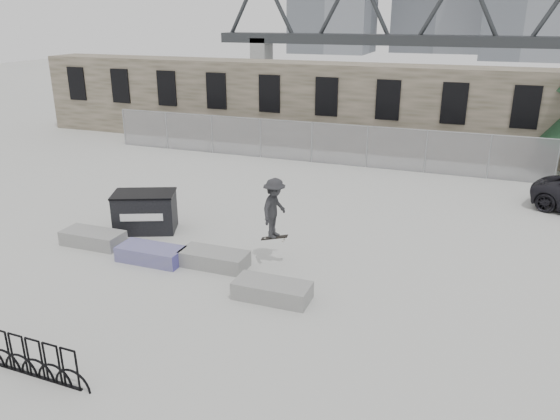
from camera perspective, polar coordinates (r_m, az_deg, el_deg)
The scene contains 11 objects.
ground at distance 16.56m, azimuth -9.71°, elevation -5.53°, with size 120.00×120.00×0.00m, color #B8B9B3.
stone_wall at distance 30.47m, azimuth 5.51°, elevation 10.81°, with size 36.00×2.58×4.50m.
chainlink_fence at distance 27.16m, azimuth 3.34°, elevation 7.14°, with size 22.06×0.06×2.02m.
planter_far_left at distance 18.50m, azimuth -18.96°, elevation -2.72°, with size 2.00×0.90×0.46m.
planter_center_left at distance 16.83m, azimuth -13.31°, elevation -4.42°, with size 2.00×0.90×0.46m.
planter_center_right at distance 16.18m, azimuth -6.90°, elevation -5.01°, with size 2.00×0.90×0.46m.
planter_offset at distance 14.33m, azimuth -0.83°, elevation -8.33°, with size 2.00×0.90×0.46m.
dumpster at distance 19.06m, azimuth -13.91°, elevation -0.16°, with size 2.37×1.94×1.35m.
bike_rack at distance 12.76m, azimuth -25.67°, elevation -13.43°, with size 3.59×0.16×0.90m.
truss_bridge at distance 67.94m, azimuth 23.21°, elevation 15.96°, with size 70.00×3.00×9.80m.
skateboarder at distance 15.74m, azimuth -0.58°, elevation 0.19°, with size 0.81×1.21×1.90m.
Camera 1 is at (7.73, -12.84, 7.04)m, focal length 35.00 mm.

